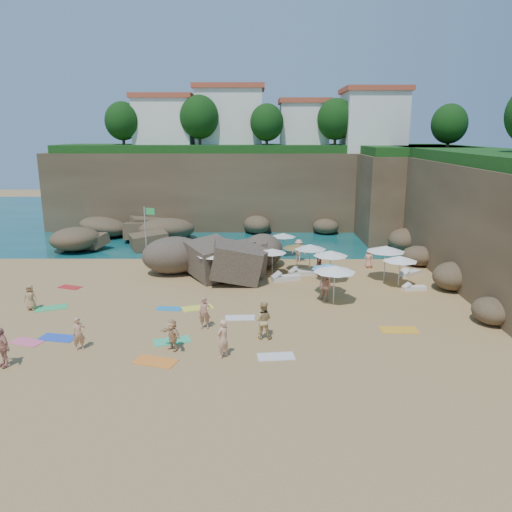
{
  "coord_description": "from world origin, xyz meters",
  "views": [
    {
      "loc": [
        2.17,
        -29.53,
        10.13
      ],
      "look_at": [
        2.0,
        3.0,
        2.0
      ],
      "focal_mm": 35.0,
      "sensor_mm": 36.0,
      "label": 1
    }
  ],
  "objects_px": {
    "person_stand_2": "(299,251)",
    "person_stand_3": "(319,264)",
    "rock_outcrop": "(213,274)",
    "parasol_2": "(272,251)",
    "person_stand_1": "(263,320)",
    "person_stand_5": "(192,254)",
    "parasol_0": "(331,253)",
    "lounger_0": "(230,259)",
    "person_stand_4": "(369,258)",
    "flag_pole": "(147,228)",
    "person_stand_0": "(79,334)",
    "parasol_1": "(283,235)",
    "person_stand_6": "(223,339)"
  },
  "relations": [
    {
      "from": "person_stand_4",
      "to": "person_stand_6",
      "type": "xyz_separation_m",
      "value": [
        -10.05,
        -15.68,
        0.18
      ]
    },
    {
      "from": "lounger_0",
      "to": "person_stand_2",
      "type": "xyz_separation_m",
      "value": [
        5.5,
        -0.25,
        0.77
      ]
    },
    {
      "from": "rock_outcrop",
      "to": "parasol_2",
      "type": "height_order",
      "value": "parasol_2"
    },
    {
      "from": "flag_pole",
      "to": "person_stand_1",
      "type": "relative_size",
      "value": 2.35
    },
    {
      "from": "lounger_0",
      "to": "parasol_2",
      "type": "bearing_deg",
      "value": -62.77
    },
    {
      "from": "person_stand_0",
      "to": "person_stand_2",
      "type": "height_order",
      "value": "person_stand_2"
    },
    {
      "from": "rock_outcrop",
      "to": "parasol_1",
      "type": "relative_size",
      "value": 3.7
    },
    {
      "from": "person_stand_1",
      "to": "person_stand_2",
      "type": "height_order",
      "value": "person_stand_1"
    },
    {
      "from": "parasol_1",
      "to": "person_stand_3",
      "type": "height_order",
      "value": "parasol_1"
    },
    {
      "from": "parasol_2",
      "to": "person_stand_5",
      "type": "bearing_deg",
      "value": 159.42
    },
    {
      "from": "person_stand_3",
      "to": "person_stand_6",
      "type": "relative_size",
      "value": 0.95
    },
    {
      "from": "parasol_1",
      "to": "person_stand_0",
      "type": "xyz_separation_m",
      "value": [
        -10.58,
        -18.61,
        -0.97
      ]
    },
    {
      "from": "parasol_1",
      "to": "person_stand_5",
      "type": "relative_size",
      "value": 1.07
    },
    {
      "from": "person_stand_4",
      "to": "person_stand_5",
      "type": "xyz_separation_m",
      "value": [
        -13.56,
        0.26,
        0.22
      ]
    },
    {
      "from": "person_stand_0",
      "to": "person_stand_1",
      "type": "height_order",
      "value": "person_stand_1"
    },
    {
      "from": "rock_outcrop",
      "to": "person_stand_2",
      "type": "relative_size",
      "value": 4.25
    },
    {
      "from": "lounger_0",
      "to": "person_stand_1",
      "type": "relative_size",
      "value": 0.89
    },
    {
      "from": "person_stand_5",
      "to": "parasol_0",
      "type": "bearing_deg",
      "value": -12.41
    },
    {
      "from": "parasol_0",
      "to": "person_stand_1",
      "type": "height_order",
      "value": "parasol_0"
    },
    {
      "from": "parasol_0",
      "to": "person_stand_4",
      "type": "height_order",
      "value": "parasol_0"
    },
    {
      "from": "rock_outcrop",
      "to": "flag_pole",
      "type": "height_order",
      "value": "flag_pole"
    },
    {
      "from": "parasol_0",
      "to": "lounger_0",
      "type": "height_order",
      "value": "parasol_0"
    },
    {
      "from": "person_stand_1",
      "to": "flag_pole",
      "type": "bearing_deg",
      "value": -51.07
    },
    {
      "from": "person_stand_1",
      "to": "person_stand_0",
      "type": "bearing_deg",
      "value": 16.97
    },
    {
      "from": "lounger_0",
      "to": "person_stand_0",
      "type": "xyz_separation_m",
      "value": [
        -6.24,
        -17.02,
        0.69
      ]
    },
    {
      "from": "person_stand_5",
      "to": "rock_outcrop",
      "type": "bearing_deg",
      "value": -38.14
    },
    {
      "from": "lounger_0",
      "to": "person_stand_1",
      "type": "distance_m",
      "value": 15.8
    },
    {
      "from": "parasol_0",
      "to": "lounger_0",
      "type": "xyz_separation_m",
      "value": [
        -7.21,
        5.91,
        -1.93
      ]
    },
    {
      "from": "parasol_0",
      "to": "person_stand_0",
      "type": "xyz_separation_m",
      "value": [
        -13.45,
        -11.11,
        -1.24
      ]
    },
    {
      "from": "rock_outcrop",
      "to": "person_stand_0",
      "type": "xyz_separation_m",
      "value": [
        -5.22,
        -13.16,
        0.82
      ]
    },
    {
      "from": "parasol_2",
      "to": "person_stand_1",
      "type": "xyz_separation_m",
      "value": [
        -0.75,
        -11.43,
        -0.85
      ]
    },
    {
      "from": "person_stand_6",
      "to": "lounger_0",
      "type": "bearing_deg",
      "value": -137.49
    },
    {
      "from": "person_stand_2",
      "to": "person_stand_3",
      "type": "distance_m",
      "value": 4.17
    },
    {
      "from": "flag_pole",
      "to": "lounger_0",
      "type": "xyz_separation_m",
      "value": [
        6.38,
        0.94,
        -2.75
      ]
    },
    {
      "from": "rock_outcrop",
      "to": "person_stand_5",
      "type": "relative_size",
      "value": 3.97
    },
    {
      "from": "rock_outcrop",
      "to": "person_stand_1",
      "type": "bearing_deg",
      "value": -73.18
    },
    {
      "from": "rock_outcrop",
      "to": "person_stand_4",
      "type": "relative_size",
      "value": 5.15
    },
    {
      "from": "rock_outcrop",
      "to": "parasol_0",
      "type": "bearing_deg",
      "value": -13.95
    },
    {
      "from": "person_stand_2",
      "to": "lounger_0",
      "type": "bearing_deg",
      "value": 16.91
    },
    {
      "from": "person_stand_1",
      "to": "person_stand_6",
      "type": "distance_m",
      "value": 2.89
    },
    {
      "from": "person_stand_3",
      "to": "person_stand_4",
      "type": "height_order",
      "value": "person_stand_3"
    },
    {
      "from": "person_stand_1",
      "to": "person_stand_5",
      "type": "relative_size",
      "value": 1.0
    },
    {
      "from": "parasol_2",
      "to": "flag_pole",
      "type": "bearing_deg",
      "value": 161.63
    },
    {
      "from": "rock_outcrop",
      "to": "parasol_2",
      "type": "distance_m",
      "value": 4.67
    },
    {
      "from": "person_stand_3",
      "to": "rock_outcrop",
      "type": "bearing_deg",
      "value": 93.59
    },
    {
      "from": "parasol_1",
      "to": "lounger_0",
      "type": "xyz_separation_m",
      "value": [
        -4.34,
        -1.59,
        -1.66
      ]
    },
    {
      "from": "person_stand_2",
      "to": "person_stand_0",
      "type": "bearing_deg",
      "value": 74.5
    },
    {
      "from": "flag_pole",
      "to": "parasol_1",
      "type": "height_order",
      "value": "flag_pole"
    },
    {
      "from": "lounger_0",
      "to": "person_stand_6",
      "type": "xyz_separation_m",
      "value": [
        0.66,
        -17.78,
        0.79
      ]
    },
    {
      "from": "person_stand_4",
      "to": "lounger_0",
      "type": "bearing_deg",
      "value": -159.85
    }
  ]
}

